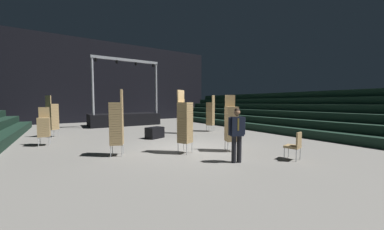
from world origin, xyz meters
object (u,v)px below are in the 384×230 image
at_px(chair_stack_mid_centre, 187,116).
at_px(loose_chair_near_man, 295,144).
at_px(chair_stack_mid_left, 185,122).
at_px(man_with_tie, 237,132).
at_px(equipment_road_case, 155,133).
at_px(chair_stack_front_right, 231,123).
at_px(chair_stack_front_left, 211,113).
at_px(stage_riser, 124,118).
at_px(chair_stack_rear_right, 52,116).
at_px(chair_stack_rear_left, 44,126).
at_px(chair_stack_mid_right, 117,123).

xyz_separation_m(chair_stack_mid_centre, loose_chair_near_man, (-0.02, -7.04, -0.53)).
bearing_deg(chair_stack_mid_left, man_with_tie, 85.48).
relative_size(chair_stack_mid_left, equipment_road_case, 2.66).
bearing_deg(man_with_tie, chair_stack_front_right, -105.28).
height_order(chair_stack_front_left, loose_chair_near_man, chair_stack_front_left).
distance_m(man_with_tie, loose_chair_near_man, 2.07).
height_order(stage_riser, chair_stack_front_right, stage_riser).
bearing_deg(stage_riser, chair_stack_front_left, -61.31).
height_order(chair_stack_rear_right, loose_chair_near_man, chair_stack_rear_right).
bearing_deg(man_with_tie, loose_chair_near_man, 177.15).
xyz_separation_m(chair_stack_front_right, chair_stack_rear_left, (-6.30, 5.24, -0.25)).
height_order(chair_stack_front_right, chair_stack_mid_right, chair_stack_mid_right).
height_order(man_with_tie, chair_stack_mid_left, chair_stack_mid_left).
xyz_separation_m(chair_stack_rear_left, chair_stack_rear_right, (0.24, 2.65, 0.29)).
bearing_deg(chair_stack_rear_left, man_with_tie, 134.53).
distance_m(chair_stack_front_left, chair_stack_mid_left, 6.14).
relative_size(chair_stack_front_left, loose_chair_near_man, 2.53).
bearing_deg(chair_stack_rear_right, chair_stack_front_left, 34.59).
bearing_deg(chair_stack_mid_centre, chair_stack_rear_left, -50.49).
relative_size(man_with_tie, chair_stack_front_right, 0.79).
xyz_separation_m(stage_riser, chair_stack_front_right, (1.10, -11.98, 0.51)).
relative_size(chair_stack_front_right, chair_stack_rear_left, 1.30).
bearing_deg(loose_chair_near_man, chair_stack_rear_right, 112.27).
height_order(man_with_tie, chair_stack_mid_right, chair_stack_mid_right).
bearing_deg(chair_stack_front_left, stage_riser, 89.18).
bearing_deg(chair_stack_mid_centre, chair_stack_mid_left, 10.13).
distance_m(chair_stack_front_right, chair_stack_rear_left, 8.20).
bearing_deg(chair_stack_rear_right, chair_stack_mid_centre, 30.38).
relative_size(chair_stack_mid_left, chair_stack_mid_right, 1.00).
xyz_separation_m(chair_stack_mid_right, loose_chair_near_man, (4.86, -3.78, -0.66)).
distance_m(chair_stack_rear_right, equipment_road_case, 5.87).
height_order(chair_stack_mid_left, chair_stack_rear_right, chair_stack_mid_left).
xyz_separation_m(chair_stack_mid_left, chair_stack_rear_left, (-4.60, 4.54, -0.34)).
height_order(chair_stack_mid_right, equipment_road_case, chair_stack_mid_right).
bearing_deg(chair_stack_front_right, equipment_road_case, -47.12).
relative_size(chair_stack_front_left, equipment_road_case, 2.66).
bearing_deg(stage_riser, chair_stack_mid_left, -93.04).
distance_m(chair_stack_mid_centre, chair_stack_rear_left, 7.23).
relative_size(chair_stack_mid_centre, equipment_road_case, 2.37).
distance_m(chair_stack_front_right, chair_stack_mid_left, 1.84).
xyz_separation_m(stage_riser, man_with_tie, (0.17, -13.23, 0.39)).
xyz_separation_m(chair_stack_front_right, equipment_road_case, (-1.41, 4.41, -0.82)).
xyz_separation_m(chair_stack_mid_centre, chair_stack_rear_left, (-7.22, 0.29, -0.21)).
bearing_deg(loose_chair_near_man, chair_stack_mid_right, 129.57).
relative_size(chair_stack_rear_right, loose_chair_near_man, 2.44).
bearing_deg(chair_stack_mid_centre, man_with_tie, 25.12).
xyz_separation_m(man_with_tie, chair_stack_mid_left, (-0.76, 1.95, 0.21)).
relative_size(chair_stack_mid_right, equipment_road_case, 2.66).
bearing_deg(stage_riser, chair_stack_mid_right, -105.54).
distance_m(chair_stack_mid_left, chair_stack_rear_right, 8.41).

